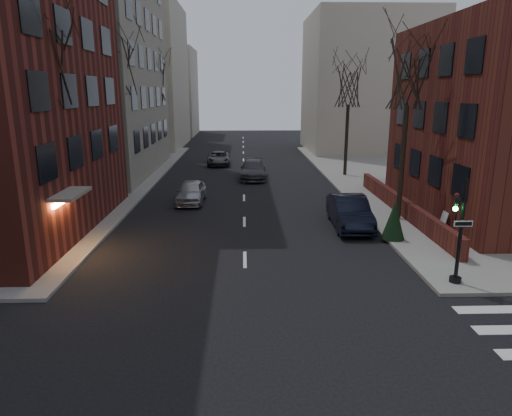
# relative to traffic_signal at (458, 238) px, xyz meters

# --- Properties ---
(building_left_tan) EXTENTS (18.00, 18.00, 28.00)m
(building_left_tan) POSITION_rel_traffic_signal_xyz_m (-24.94, 25.01, 12.09)
(building_left_tan) COLOR gray
(building_left_tan) RESTS_ON ground
(low_wall_right) EXTENTS (0.35, 16.00, 1.00)m
(low_wall_right) POSITION_rel_traffic_signal_xyz_m (1.36, 10.01, -1.26)
(low_wall_right) COLOR #572319
(low_wall_right) RESTS_ON sidewalk_far_right
(building_distant_la) EXTENTS (14.00, 16.00, 18.00)m
(building_distant_la) POSITION_rel_traffic_signal_xyz_m (-22.94, 46.01, 7.09)
(building_distant_la) COLOR #B3A997
(building_distant_la) RESTS_ON ground
(building_distant_ra) EXTENTS (14.00, 14.00, 16.00)m
(building_distant_ra) POSITION_rel_traffic_signal_xyz_m (7.06, 41.01, 6.09)
(building_distant_ra) COLOR #B3A997
(building_distant_ra) RESTS_ON ground
(building_distant_lb) EXTENTS (10.00, 12.00, 14.00)m
(building_distant_lb) POSITION_rel_traffic_signal_xyz_m (-20.94, 63.01, 5.09)
(building_distant_lb) COLOR #B3A997
(building_distant_lb) RESTS_ON ground
(traffic_signal) EXTENTS (0.76, 0.44, 4.00)m
(traffic_signal) POSITION_rel_traffic_signal_xyz_m (0.00, 0.00, 0.00)
(traffic_signal) COLOR black
(traffic_signal) RESTS_ON sidewalk_far_right
(tree_left_a) EXTENTS (4.18, 4.18, 10.26)m
(tree_left_a) POSITION_rel_traffic_signal_xyz_m (-16.74, 5.01, 6.56)
(tree_left_a) COLOR #2D231C
(tree_left_a) RESTS_ON sidewalk_far_left
(tree_left_b) EXTENTS (4.40, 4.40, 10.80)m
(tree_left_b) POSITION_rel_traffic_signal_xyz_m (-16.74, 17.01, 7.00)
(tree_left_b) COLOR #2D231C
(tree_left_b) RESTS_ON sidewalk_far_left
(tree_left_c) EXTENTS (3.96, 3.96, 9.72)m
(tree_left_c) POSITION_rel_traffic_signal_xyz_m (-16.74, 31.01, 6.12)
(tree_left_c) COLOR #2D231C
(tree_left_c) RESTS_ON sidewalk_far_left
(tree_right_a) EXTENTS (3.96, 3.96, 9.72)m
(tree_right_a) POSITION_rel_traffic_signal_xyz_m (0.86, 9.01, 6.12)
(tree_right_a) COLOR #2D231C
(tree_right_a) RESTS_ON sidewalk_far_right
(tree_right_b) EXTENTS (3.74, 3.74, 9.18)m
(tree_right_b) POSITION_rel_traffic_signal_xyz_m (0.86, 23.01, 5.68)
(tree_right_b) COLOR #2D231C
(tree_right_b) RESTS_ON sidewalk_far_right
(streetlamp_near) EXTENTS (0.36, 0.36, 6.28)m
(streetlamp_near) POSITION_rel_traffic_signal_xyz_m (-16.14, 13.01, 2.33)
(streetlamp_near) COLOR black
(streetlamp_near) RESTS_ON sidewalk_far_left
(streetlamp_far) EXTENTS (0.36, 0.36, 6.28)m
(streetlamp_far) POSITION_rel_traffic_signal_xyz_m (-16.14, 33.01, 2.33)
(streetlamp_far) COLOR black
(streetlamp_far) RESTS_ON sidewalk_far_left
(parked_sedan) EXTENTS (1.94, 5.22, 1.70)m
(parked_sedan) POSITION_rel_traffic_signal_xyz_m (-2.23, 7.83, -1.06)
(parked_sedan) COLOR black
(parked_sedan) RESTS_ON ground
(car_lane_silver) EXTENTS (1.84, 4.33, 1.46)m
(car_lane_silver) POSITION_rel_traffic_signal_xyz_m (-11.44, 13.71, -1.18)
(car_lane_silver) COLOR #A6A6AB
(car_lane_silver) RESTS_ON ground
(car_lane_gray) EXTENTS (2.34, 5.33, 1.52)m
(car_lane_gray) POSITION_rel_traffic_signal_xyz_m (-7.14, 22.21, -1.15)
(car_lane_gray) COLOR #424146
(car_lane_gray) RESTS_ON ground
(car_lane_far) EXTENTS (2.35, 4.82, 1.32)m
(car_lane_far) POSITION_rel_traffic_signal_xyz_m (-10.45, 29.72, -1.25)
(car_lane_far) COLOR #3B3C40
(car_lane_far) RESTS_ON ground
(sandwich_board) EXTENTS (0.46, 0.64, 1.03)m
(sandwich_board) POSITION_rel_traffic_signal_xyz_m (2.56, 6.51, -1.24)
(sandwich_board) COLOR silver
(sandwich_board) RESTS_ON sidewalk_far_right
(evergreen_shrub) EXTENTS (1.32, 1.32, 1.87)m
(evergreen_shrub) POSITION_rel_traffic_signal_xyz_m (-0.64, 5.30, -0.82)
(evergreen_shrub) COLOR #163117
(evergreen_shrub) RESTS_ON sidewalk_far_right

